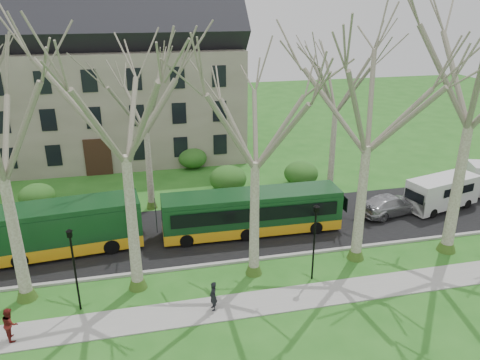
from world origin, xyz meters
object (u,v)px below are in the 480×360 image
Objects in this scene: bus_lead at (31,232)px; van_a at (442,193)px; sedan at (390,204)px; pedestrian_a at (213,296)px; pedestrian_b at (10,324)px; bus_follow at (252,212)px.

bus_lead reaches higher than van_a.
sedan is at bearing -3.99° from bus_lead.
pedestrian_b is (-9.08, -0.07, 0.04)m from pedestrian_a.
van_a is 3.59× the size of pedestrian_a.
bus_lead reaches higher than sedan.
bus_follow is (13.18, 0.07, -0.14)m from bus_lead.
van_a is 19.54m from pedestrian_a.
van_a reaches higher than pedestrian_b.
bus_follow is 14.10m from van_a.
pedestrian_a is (-13.87, -7.89, 0.05)m from sedan.
sedan is at bearing -89.55° from pedestrian_b.
pedestrian_a is at bearing -43.28° from bus_lead.
bus_follow is 10.13m from sedan.
pedestrian_a is at bearing -170.40° from van_a.
pedestrian_a reaches higher than sedan.
van_a is 3.42× the size of pedestrian_b.
bus_lead is 2.32× the size of van_a.
pedestrian_b is at bearing -177.79° from van_a.
van_a is at bearing -103.75° from sedan.
bus_lead is at bearing -16.19° from pedestrian_b.
pedestrian_b is (-12.86, -7.45, -0.63)m from bus_follow.
pedestrian_b is at bearing -97.24° from pedestrian_a.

